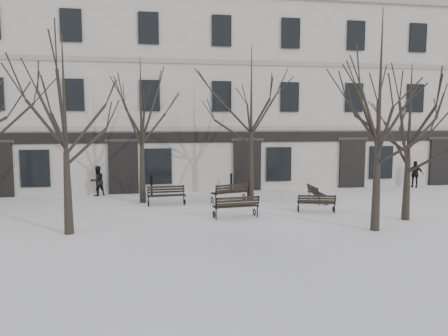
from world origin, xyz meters
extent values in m
plane|color=white|center=(0.00, 0.00, 0.00)|extent=(100.00, 100.00, 0.00)
cube|color=beige|center=(0.00, 13.00, 5.50)|extent=(40.00, 10.00, 11.00)
cube|color=gray|center=(0.00, 7.97, 3.60)|extent=(40.00, 0.12, 0.25)
cube|color=gray|center=(0.00, 7.97, 7.30)|extent=(40.00, 0.12, 0.25)
cube|color=black|center=(0.00, 7.96, 3.10)|extent=(40.00, 0.10, 0.60)
cube|color=black|center=(-8.10, 7.95, 1.50)|extent=(1.50, 0.14, 2.00)
cube|color=black|center=(-3.50, 7.94, 1.45)|extent=(1.60, 0.22, 2.90)
cube|color=#2D2B28|center=(-3.50, 7.90, 2.95)|extent=(1.90, 0.08, 0.18)
cube|color=black|center=(-1.60, 7.95, 1.50)|extent=(1.50, 0.14, 2.00)
cube|color=black|center=(3.50, 7.94, 1.45)|extent=(1.60, 0.22, 2.90)
cube|color=#2D2B28|center=(3.50, 7.90, 2.95)|extent=(1.90, 0.08, 0.18)
cube|color=black|center=(5.40, 7.95, 1.50)|extent=(1.50, 0.14, 2.00)
cube|color=black|center=(10.00, 7.94, 1.45)|extent=(1.60, 0.22, 2.90)
cube|color=#2D2B28|center=(10.00, 7.90, 2.95)|extent=(1.90, 0.08, 0.18)
cube|color=black|center=(11.90, 7.95, 1.50)|extent=(1.50, 0.14, 2.00)
cube|color=black|center=(16.00, 7.94, 1.45)|extent=(1.60, 0.22, 2.90)
cube|color=#2D2B28|center=(16.00, 7.90, 2.95)|extent=(1.90, 0.08, 0.18)
cube|color=black|center=(-6.00, 7.95, 5.40)|extent=(1.10, 0.14, 1.70)
cube|color=black|center=(-6.00, 7.95, 9.00)|extent=(1.10, 0.14, 1.70)
cube|color=black|center=(-2.00, 7.95, 5.40)|extent=(1.10, 0.14, 1.70)
cube|color=black|center=(-2.00, 7.95, 9.00)|extent=(1.10, 0.14, 1.70)
cube|color=black|center=(2.00, 7.95, 5.40)|extent=(1.10, 0.14, 1.70)
cube|color=black|center=(2.00, 7.95, 9.00)|extent=(1.10, 0.14, 1.70)
cube|color=black|center=(6.00, 7.95, 5.40)|extent=(1.10, 0.14, 1.70)
cube|color=black|center=(6.00, 7.95, 9.00)|extent=(1.10, 0.14, 1.70)
cube|color=black|center=(10.00, 7.95, 5.40)|extent=(1.10, 0.14, 1.70)
cube|color=black|center=(10.00, 7.95, 9.00)|extent=(1.10, 0.14, 1.70)
cube|color=black|center=(14.00, 7.95, 5.40)|extent=(1.10, 0.14, 1.70)
cube|color=black|center=(14.00, 7.95, 9.00)|extent=(1.10, 0.14, 1.70)
cone|color=black|center=(-4.98, -0.57, 1.46)|extent=(0.34, 0.34, 2.93)
cone|color=black|center=(6.05, -1.99, 1.68)|extent=(0.34, 0.34, 3.35)
cone|color=black|center=(8.18, -0.59, 1.32)|extent=(0.34, 0.34, 2.64)
cone|color=black|center=(-2.44, 5.10, 1.49)|extent=(0.34, 0.34, 2.99)
cone|color=black|center=(3.03, 5.07, 1.63)|extent=(0.34, 0.34, 3.27)
torus|color=black|center=(2.28, 1.25, 0.15)|extent=(0.08, 0.31, 0.30)
cylinder|color=black|center=(2.31, 0.87, 0.24)|extent=(0.05, 0.05, 0.47)
cube|color=black|center=(2.30, 1.06, 0.47)|extent=(0.10, 0.58, 0.05)
torus|color=black|center=(0.51, 1.09, 0.15)|extent=(0.08, 0.31, 0.30)
cylinder|color=black|center=(0.54, 0.71, 0.24)|extent=(0.05, 0.05, 0.47)
cube|color=black|center=(0.52, 0.90, 0.47)|extent=(0.10, 0.58, 0.05)
cube|color=black|center=(1.39, 1.21, 0.49)|extent=(1.89, 0.27, 0.04)
cube|color=black|center=(1.40, 1.06, 0.49)|extent=(1.89, 0.27, 0.04)
cube|color=black|center=(1.41, 0.92, 0.49)|extent=(1.89, 0.27, 0.04)
cube|color=black|center=(1.43, 0.77, 0.49)|extent=(1.89, 0.27, 0.04)
cube|color=black|center=(1.43, 0.73, 0.63)|extent=(1.88, 0.21, 0.09)
cube|color=black|center=(1.43, 0.71, 0.75)|extent=(1.88, 0.21, 0.09)
cube|color=black|center=(1.44, 0.68, 0.88)|extent=(1.88, 0.21, 0.09)
cylinder|color=black|center=(2.32, 0.79, 0.68)|extent=(0.06, 0.15, 0.52)
cylinder|color=black|center=(0.55, 0.63, 0.68)|extent=(0.06, 0.15, 0.52)
torus|color=black|center=(5.92, 1.38, 0.13)|extent=(0.11, 0.27, 0.26)
cylinder|color=black|center=(5.84, 1.07, 0.21)|extent=(0.05, 0.05, 0.41)
cube|color=black|center=(5.88, 1.22, 0.41)|extent=(0.17, 0.50, 0.05)
torus|color=black|center=(4.42, 1.78, 0.13)|extent=(0.11, 0.27, 0.26)
cylinder|color=black|center=(4.34, 1.46, 0.21)|extent=(0.05, 0.05, 0.41)
cube|color=black|center=(4.38, 1.62, 0.41)|extent=(0.17, 0.50, 0.05)
cube|color=black|center=(5.18, 1.62, 0.43)|extent=(1.61, 0.50, 0.03)
cube|color=black|center=(5.15, 1.49, 0.43)|extent=(1.61, 0.50, 0.03)
cube|color=black|center=(5.11, 1.37, 0.43)|extent=(1.61, 0.50, 0.03)
cube|color=black|center=(5.08, 1.24, 0.43)|extent=(1.61, 0.50, 0.03)
cube|color=black|center=(5.07, 1.21, 0.55)|extent=(1.60, 0.45, 0.08)
cube|color=black|center=(5.07, 1.19, 0.66)|extent=(1.60, 0.45, 0.08)
cube|color=black|center=(5.06, 1.17, 0.77)|extent=(1.60, 0.45, 0.08)
cylinder|color=black|center=(5.82, 0.99, 0.59)|extent=(0.07, 0.14, 0.45)
cylinder|color=black|center=(4.32, 1.39, 0.59)|extent=(0.07, 0.14, 0.45)
torus|color=black|center=(-2.17, 3.98, 0.14)|extent=(0.07, 0.30, 0.29)
cylinder|color=black|center=(-2.19, 4.34, 0.23)|extent=(0.05, 0.05, 0.45)
cube|color=black|center=(-2.18, 4.16, 0.45)|extent=(0.08, 0.56, 0.05)
torus|color=black|center=(-0.45, 4.08, 0.14)|extent=(0.07, 0.30, 0.29)
cylinder|color=black|center=(-0.47, 4.44, 0.23)|extent=(0.05, 0.05, 0.45)
cube|color=black|center=(-0.46, 4.26, 0.45)|extent=(0.08, 0.56, 0.05)
cube|color=black|center=(-1.31, 3.99, 0.47)|extent=(1.82, 0.19, 0.04)
cube|color=black|center=(-1.31, 4.13, 0.47)|extent=(1.82, 0.19, 0.04)
cube|color=black|center=(-1.32, 4.27, 0.47)|extent=(1.82, 0.19, 0.04)
cube|color=black|center=(-1.33, 4.41, 0.47)|extent=(1.82, 0.19, 0.04)
cube|color=black|center=(-1.33, 4.45, 0.61)|extent=(1.82, 0.13, 0.09)
cube|color=black|center=(-1.33, 4.47, 0.73)|extent=(1.82, 0.13, 0.09)
cube|color=black|center=(-1.33, 4.50, 0.85)|extent=(1.82, 0.13, 0.09)
cylinder|color=black|center=(-2.19, 4.43, 0.66)|extent=(0.05, 0.15, 0.50)
cylinder|color=black|center=(-0.48, 4.52, 0.66)|extent=(0.05, 0.15, 0.50)
torus|color=black|center=(2.64, 4.93, 0.15)|extent=(0.14, 0.31, 0.31)
cylinder|color=black|center=(2.75, 4.57, 0.24)|extent=(0.05, 0.05, 0.48)
cube|color=black|center=(2.70, 4.75, 0.48)|extent=(0.23, 0.57, 0.05)
torus|color=black|center=(0.92, 4.38, 0.15)|extent=(0.14, 0.31, 0.31)
cylinder|color=black|center=(1.04, 4.02, 0.24)|extent=(0.05, 0.05, 0.48)
cube|color=black|center=(0.98, 4.20, 0.48)|extent=(0.23, 0.57, 0.05)
cube|color=black|center=(1.77, 4.70, 0.50)|extent=(1.85, 0.67, 0.04)
cube|color=black|center=(1.81, 4.56, 0.50)|extent=(1.85, 0.67, 0.04)
cube|color=black|center=(1.86, 4.41, 0.50)|extent=(1.85, 0.67, 0.04)
cube|color=black|center=(1.90, 4.27, 0.50)|extent=(1.85, 0.67, 0.04)
cube|color=black|center=(1.91, 4.23, 0.64)|extent=(1.83, 0.61, 0.10)
cube|color=black|center=(1.92, 4.21, 0.76)|extent=(1.83, 0.61, 0.10)
cube|color=black|center=(1.93, 4.19, 0.89)|extent=(1.83, 0.61, 0.10)
cylinder|color=black|center=(2.78, 4.49, 0.69)|extent=(0.09, 0.16, 0.53)
cylinder|color=black|center=(1.06, 3.94, 0.69)|extent=(0.09, 0.16, 0.53)
torus|color=black|center=(6.21, 2.84, 0.13)|extent=(0.28, 0.06, 0.27)
cylinder|color=black|center=(5.88, 2.86, 0.21)|extent=(0.05, 0.05, 0.42)
cube|color=black|center=(6.04, 2.85, 0.42)|extent=(0.52, 0.08, 0.05)
torus|color=black|center=(6.30, 4.44, 0.13)|extent=(0.28, 0.06, 0.27)
cylinder|color=black|center=(5.96, 4.46, 0.21)|extent=(0.05, 0.05, 0.42)
cube|color=black|center=(6.13, 4.45, 0.42)|extent=(0.52, 0.08, 0.05)
cube|color=black|center=(6.30, 3.64, 0.44)|extent=(0.18, 1.70, 0.03)
cube|color=black|center=(6.16, 3.64, 0.44)|extent=(0.18, 1.70, 0.03)
cube|color=black|center=(6.03, 3.65, 0.44)|extent=(0.18, 1.70, 0.03)
cube|color=black|center=(5.90, 3.66, 0.44)|extent=(0.18, 1.70, 0.03)
cube|color=black|center=(5.86, 3.66, 0.56)|extent=(0.13, 1.69, 0.08)
cube|color=black|center=(5.84, 3.66, 0.68)|extent=(0.13, 1.69, 0.08)
cube|color=black|center=(5.82, 3.66, 0.79)|extent=(0.13, 1.69, 0.08)
cylinder|color=black|center=(5.80, 2.86, 0.61)|extent=(0.14, 0.05, 0.47)
cylinder|color=black|center=(5.89, 4.46, 0.61)|extent=(0.14, 0.05, 0.47)
cylinder|color=black|center=(-1.99, 7.20, 0.50)|extent=(0.12, 0.12, 0.99)
sphere|color=black|center=(-1.99, 7.20, 1.01)|extent=(0.14, 0.14, 0.14)
cylinder|color=black|center=(2.44, 7.32, 0.50)|extent=(0.12, 0.12, 1.01)
sphere|color=black|center=(2.44, 7.32, 1.03)|extent=(0.14, 0.14, 0.14)
imported|color=black|center=(-4.86, 7.52, 0.00)|extent=(0.99, 0.94, 1.61)
imported|color=black|center=(13.79, 7.26, 0.00)|extent=(1.02, 0.77, 1.62)
camera|label=1|loc=(-2.16, -16.56, 4.02)|focal=35.00mm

